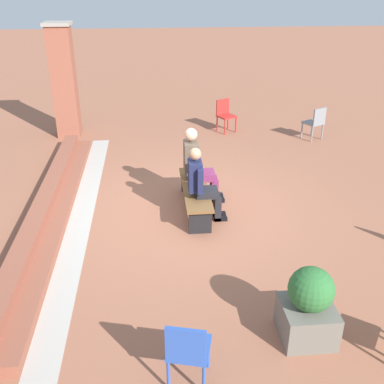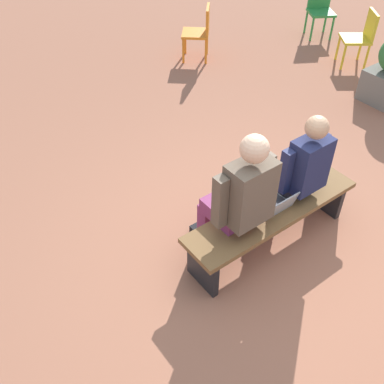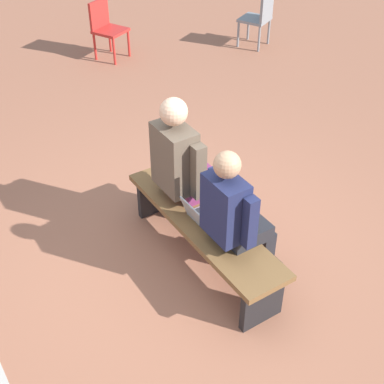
# 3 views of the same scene
# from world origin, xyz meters

# --- Properties ---
(ground_plane) EXTENTS (60.00, 60.00, 0.00)m
(ground_plane) POSITION_xyz_m (0.00, 0.00, 0.00)
(ground_plane) COLOR #9E6047
(bench) EXTENTS (1.80, 0.44, 0.45)m
(bench) POSITION_xyz_m (-0.05, -0.17, 0.35)
(bench) COLOR brown
(bench) RESTS_ON ground
(person_student) EXTENTS (0.52, 0.66, 1.31)m
(person_student) POSITION_xyz_m (-0.38, -0.23, 0.70)
(person_student) COLOR #232328
(person_student) RESTS_ON ground
(person_adult) EXTENTS (0.58, 0.74, 1.41)m
(person_adult) POSITION_xyz_m (0.33, -0.24, 0.75)
(person_adult) COLOR #7F2D5B
(person_adult) RESTS_ON ground
(laptop) EXTENTS (0.32, 0.29, 0.21)m
(laptop) POSITION_xyz_m (-0.06, -0.16, 0.50)
(laptop) COLOR #9EA0A5
(laptop) RESTS_ON bench
(plastic_chair_far_left) EXTENTS (0.56, 0.56, 0.84)m
(plastic_chair_far_left) POSITION_xyz_m (3.46, -3.58, 0.48)
(plastic_chair_far_left) COLOR gray
(plastic_chair_far_left) RESTS_ON ground
(plastic_chair_by_pillar) EXTENTS (0.56, 0.56, 0.84)m
(plastic_chair_by_pillar) POSITION_xyz_m (4.38, -1.42, 0.48)
(plastic_chair_by_pillar) COLOR red
(plastic_chair_by_pillar) RESTS_ON ground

